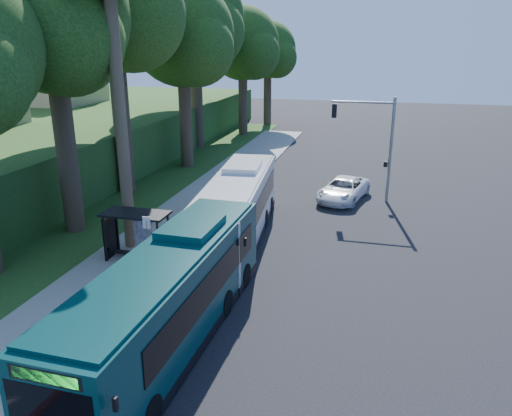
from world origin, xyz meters
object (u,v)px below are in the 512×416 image
(bus_shelter, at_px, (133,226))
(teal_bus, at_px, (171,294))
(white_bus, at_px, (236,208))
(pickup, at_px, (343,189))

(bus_shelter, relative_size, teal_bus, 0.25)
(bus_shelter, xyz_separation_m, white_bus, (4.16, 3.75, 0.05))
(teal_bus, xyz_separation_m, pickup, (4.50, 18.66, -1.12))
(bus_shelter, bearing_deg, white_bus, 42.05)
(white_bus, height_order, pickup, white_bus)
(white_bus, xyz_separation_m, pickup, (5.00, 8.83, -1.11))
(pickup, bearing_deg, white_bus, -106.29)
(white_bus, bearing_deg, teal_bus, -92.84)
(bus_shelter, bearing_deg, teal_bus, -52.52)
(white_bus, distance_m, teal_bus, 9.84)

